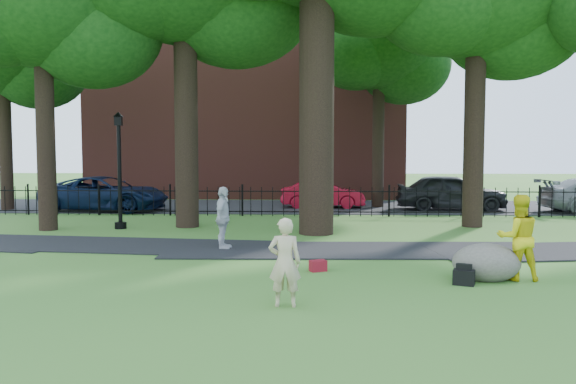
{
  "coord_description": "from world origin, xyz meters",
  "views": [
    {
      "loc": [
        -0.14,
        -10.87,
        2.59
      ],
      "look_at": [
        -0.69,
        2.0,
        1.69
      ],
      "focal_mm": 35.0,
      "sensor_mm": 36.0,
      "label": 1
    }
  ],
  "objects_px": {
    "woman": "(285,262)",
    "lamppost": "(119,172)",
    "man": "(518,237)",
    "red_sedan": "(323,194)",
    "boulder": "(486,260)"
  },
  "relations": [
    {
      "from": "woman",
      "to": "lamppost",
      "type": "height_order",
      "value": "lamppost"
    },
    {
      "from": "man",
      "to": "red_sedan",
      "type": "xyz_separation_m",
      "value": [
        -3.68,
        14.88,
        -0.23
      ]
    },
    {
      "from": "boulder",
      "to": "woman",
      "type": "bearing_deg",
      "value": -151.34
    },
    {
      "from": "boulder",
      "to": "lamppost",
      "type": "bearing_deg",
      "value": 144.22
    },
    {
      "from": "woman",
      "to": "man",
      "type": "distance_m",
      "value": 5.14
    },
    {
      "from": "man",
      "to": "red_sedan",
      "type": "height_order",
      "value": "man"
    },
    {
      "from": "woman",
      "to": "red_sedan",
      "type": "distance_m",
      "value": 17.09
    },
    {
      "from": "boulder",
      "to": "red_sedan",
      "type": "xyz_separation_m",
      "value": [
        -3.06,
        14.86,
        0.24
      ]
    },
    {
      "from": "lamppost",
      "to": "woman",
      "type": "bearing_deg",
      "value": -64.76
    },
    {
      "from": "man",
      "to": "boulder",
      "type": "xyz_separation_m",
      "value": [
        -0.62,
        0.02,
        -0.47
      ]
    },
    {
      "from": "boulder",
      "to": "lamppost",
      "type": "relative_size",
      "value": 0.35
    },
    {
      "from": "man",
      "to": "red_sedan",
      "type": "distance_m",
      "value": 15.33
    },
    {
      "from": "red_sedan",
      "to": "woman",
      "type": "bearing_deg",
      "value": 177.67
    },
    {
      "from": "red_sedan",
      "to": "boulder",
      "type": "bearing_deg",
      "value": -167.46
    },
    {
      "from": "lamppost",
      "to": "boulder",
      "type": "bearing_deg",
      "value": -43.24
    }
  ]
}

